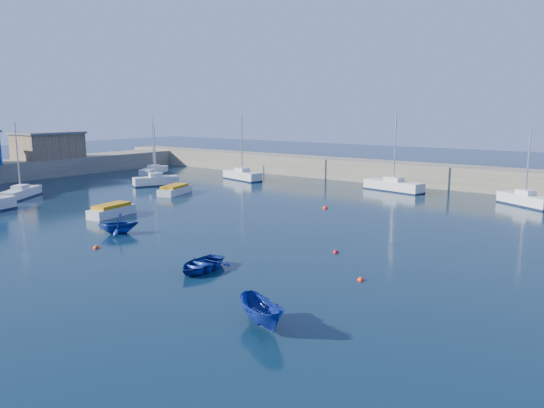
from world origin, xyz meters
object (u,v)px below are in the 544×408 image
Objects in this scene: dinghy_left at (118,224)px; sailboat_4 at (154,171)px; sailboat_7 at (525,200)px; motorboat_1 at (112,210)px; sailboat_3 at (156,181)px; motorboat_2 at (175,190)px; dinghy_center at (201,265)px; sailboat_5 at (242,175)px; sailboat_2 at (21,193)px; dinghy_right at (262,313)px; brick_shed_a at (48,146)px; sailboat_6 at (393,185)px.

sailboat_4 is at bearing 169.86° from dinghy_left.
sailboat_7 reaches higher than motorboat_1.
sailboat_3 is 11.68m from sailboat_4.
sailboat_7 reaches higher than motorboat_2.
motorboat_2 is (-4.75, 11.80, -0.04)m from motorboat_1.
dinghy_left is (-11.46, 3.00, 0.39)m from dinghy_center.
sailboat_5 reaches higher than sailboat_3.
motorboat_2 is (-32.45, -15.17, -0.15)m from sailboat_7.
sailboat_3 is at bearing 38.84° from sailboat_2.
dinghy_right is at bearing -124.81° from sailboat_5.
sailboat_2 is 1.53× the size of motorboat_2.
sailboat_4 is (10.88, 9.51, -3.55)m from brick_shed_a.
sailboat_7 is at bearing 23.28° from dinghy_right.
sailboat_6 reaches higher than brick_shed_a.
sailboat_3 is at bearing 129.59° from sailboat_6.
sailboat_4 reaches higher than dinghy_right.
sailboat_7 is 38.67m from motorboat_1.
dinghy_right is (40.83, -11.23, 0.09)m from sailboat_2.
dinghy_right is at bearing -9.20° from sailboat_3.
sailboat_4 is 0.95× the size of sailboat_5.
sailboat_3 reaches higher than dinghy_left.
dinghy_right is at bearing -151.45° from sailboat_7.
motorboat_1 is at bearing 148.49° from dinghy_center.
sailboat_7 is 38.08m from dinghy_right.
dinghy_center is at bearing -164.64° from sailboat_7.
sailboat_6 reaches higher than motorboat_2.
sailboat_3 reaches higher than dinghy_center.
sailboat_5 is (4.93, 10.44, 0.02)m from sailboat_3.
sailboat_7 reaches higher than brick_shed_a.
sailboat_7 is at bearing -84.01° from sailboat_6.
dinghy_right is at bearing -50.00° from sailboat_2.
sailboat_3 is 40.88m from sailboat_7.
sailboat_4 is (-8.99, 7.45, -0.08)m from sailboat_3.
dinghy_center is (-10.34, -33.76, -0.25)m from sailboat_7.
motorboat_1 reaches higher than motorboat_2.
sailboat_6 reaches higher than dinghy_right.
sailboat_5 is at bearing 116.39° from dinghy_center.
brick_shed_a is 47.51m from sailboat_6.
sailboat_2 is 26.70m from sailboat_5.
sailboat_4 is at bearing 80.91° from dinghy_right.
motorboat_2 is at bearing -158.85° from sailboat_5.
sailboat_5 is (24.80, 12.50, -3.46)m from brick_shed_a.
sailboat_4 is 47.59m from dinghy_center.
sailboat_4 is 36.97m from dinghy_left.
sailboat_6 is 32.96m from dinghy_left.
sailboat_2 is at bearing 101.72° from dinghy_right.
sailboat_5 is 1.10× the size of sailboat_7.
dinghy_center is 11.85m from dinghy_left.
motorboat_2 is (1.65, -13.46, -0.17)m from sailboat_5.
dinghy_right is at bearing -61.13° from sailboat_4.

